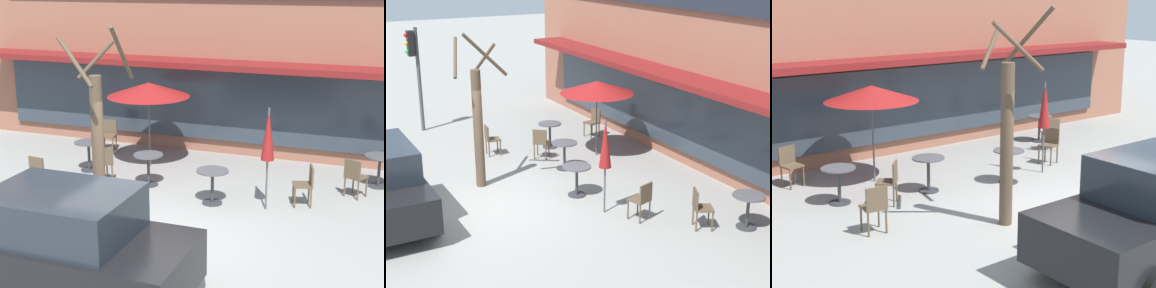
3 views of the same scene
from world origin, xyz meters
The scene contains 14 objects.
ground_plane centered at (0.00, 0.00, 0.00)m, with size 80.00×80.00×0.00m, color gray.
building_facade centered at (0.00, 9.96, 3.33)m, with size 18.21×9.10×6.66m.
cafe_table_near_wall centered at (3.69, 4.69, 0.52)m, with size 0.70×0.70×0.76m.
cafe_table_streetside centered at (0.39, 2.31, 0.52)m, with size 0.70×0.70×0.76m.
cafe_table_by_tree centered at (-3.27, 3.35, 0.52)m, with size 0.70×0.70×0.76m.
cafe_table_mid_patio centered at (-1.40, 2.89, 0.52)m, with size 0.70×0.70×0.76m.
patio_umbrella_green_folded centered at (-1.98, 4.23, 2.02)m, with size 2.10×2.10×2.20m.
patio_umbrella_cream_folded centered at (1.56, 2.40, 1.63)m, with size 0.28×0.28×2.20m.
cafe_chair_0 centered at (-2.47, 2.68, 0.53)m, with size 0.56×0.56×0.89m.
cafe_chair_1 centered at (-3.46, 1.53, 0.53)m, with size 0.44×0.44×0.89m.
cafe_chair_2 centered at (2.30, 2.90, 0.53)m, with size 0.50×0.50×0.89m.
cafe_chair_3 centered at (-3.62, 5.07, 0.53)m, with size 0.47×0.47×0.89m.
cafe_chair_4 centered at (3.22, 3.77, 0.53)m, with size 0.54×0.54×0.89m.
street_tree centered at (-1.30, 0.46, 1.71)m, with size 1.27×1.27×3.96m.
Camera 3 is at (-8.14, -7.19, 4.10)m, focal length 55.00 mm.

